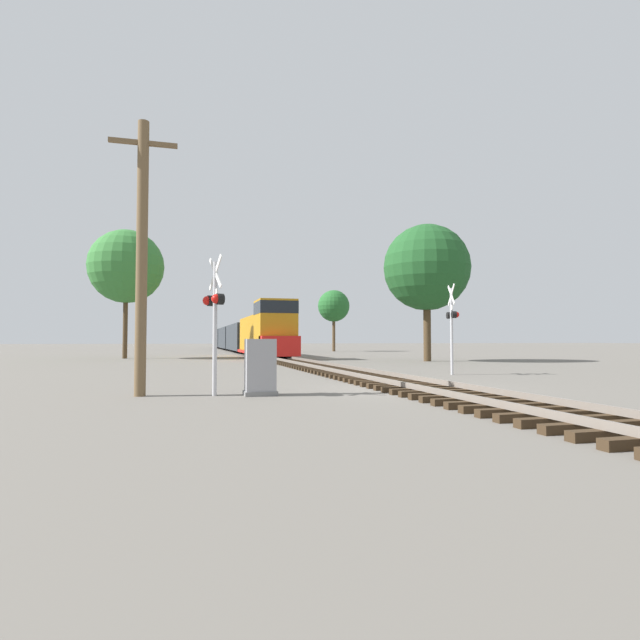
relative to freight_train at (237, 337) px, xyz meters
The scene contains 10 objects.
ground_plane 52.27m from the freight_train, 90.00° to the right, with size 400.00×400.00×0.00m, color #666059.
rail_track_bed 52.27m from the freight_train, 90.00° to the right, with size 2.60×160.00×0.31m.
freight_train is the anchor object (origin of this frame).
crossing_signal_near 53.05m from the freight_train, 96.52° to the right, with size 0.56×1.01×3.81m.
crossing_signal_far 47.28m from the freight_train, 84.56° to the right, with size 0.50×1.01×3.94m.
relay_cabinet 53.11m from the freight_train, 95.16° to the right, with size 0.88×0.67×1.54m.
utility_pole 52.90m from the freight_train, 98.63° to the right, with size 1.80×0.30×7.51m.
tree_far_right 36.02m from the freight_train, 73.90° to the right, with size 6.16×6.16×9.78m.
tree_mid_background 26.32m from the freight_train, 116.51° to the right, with size 6.03×6.03×10.58m.
tree_deep_background 13.47m from the freight_train, 12.07° to the right, with size 4.24×4.24×8.21m.
Camera 1 is at (-6.80, -14.28, 1.51)m, focal length 28.00 mm.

